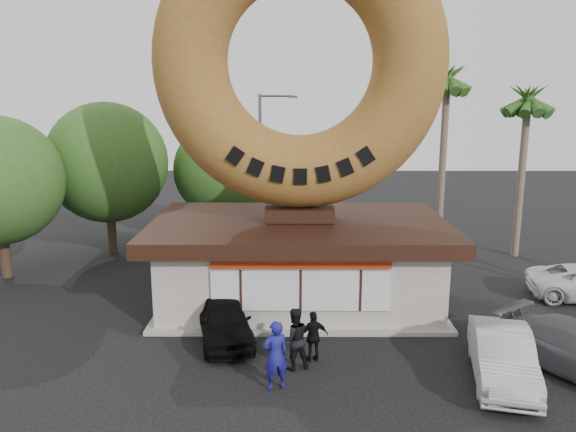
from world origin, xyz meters
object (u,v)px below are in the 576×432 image
at_px(street_lamp, 263,159).
at_px(giant_donut, 300,62).
at_px(person_right, 314,336).
at_px(car_black, 224,320).
at_px(donut_shop, 299,258).
at_px(person_left, 275,355).
at_px(car_silver, 502,356).
at_px(person_center, 294,339).

bearing_deg(street_lamp, giant_donut, -79.49).
height_order(person_right, car_black, person_right).
xyz_separation_m(donut_shop, person_left, (-0.75, -6.67, -0.77)).
height_order(giant_donut, person_right, giant_donut).
relative_size(car_black, car_silver, 0.92).
xyz_separation_m(giant_donut, person_right, (0.36, -5.03, -8.32)).
xyz_separation_m(street_lamp, car_silver, (7.53, -16.14, -3.76)).
bearing_deg(donut_shop, car_black, -125.91).
relative_size(donut_shop, giant_donut, 1.05).
distance_m(giant_donut, person_right, 9.73).
xyz_separation_m(car_black, car_silver, (8.20, -2.64, 0.03)).
bearing_deg(car_silver, person_center, -173.65).
relative_size(person_left, person_right, 1.25).
height_order(donut_shop, car_black, donut_shop).
bearing_deg(person_right, car_silver, 151.02).
height_order(giant_donut, street_lamp, giant_donut).
bearing_deg(car_silver, person_right, -179.32).
bearing_deg(person_left, car_silver, 163.83).
height_order(person_left, car_black, person_left).
relative_size(giant_donut, car_silver, 2.41).
bearing_deg(person_left, person_right, -145.01).
bearing_deg(car_black, person_right, -41.14).
bearing_deg(person_center, street_lamp, -101.33).
xyz_separation_m(donut_shop, giant_donut, (0.00, 0.02, 7.35)).
distance_m(donut_shop, person_left, 6.76).
bearing_deg(person_center, person_left, 48.95).
xyz_separation_m(person_center, person_right, (0.60, 0.48, -0.15)).
relative_size(person_left, person_center, 1.05).
relative_size(donut_shop, person_right, 7.04).
distance_m(giant_donut, street_lamp, 11.18).
bearing_deg(person_right, person_left, 38.82).
height_order(giant_donut, person_left, giant_donut).
relative_size(street_lamp, person_right, 5.03).
xyz_separation_m(person_center, car_silver, (5.91, -0.63, -0.22)).
relative_size(giant_donut, car_black, 2.62).
bearing_deg(person_left, donut_shop, -117.46).
relative_size(donut_shop, car_black, 2.76).
bearing_deg(person_right, person_center, 21.36).
height_order(donut_shop, person_right, donut_shop).
bearing_deg(donut_shop, person_left, -96.42).
relative_size(giant_donut, person_center, 5.64).
bearing_deg(giant_donut, donut_shop, -90.00).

